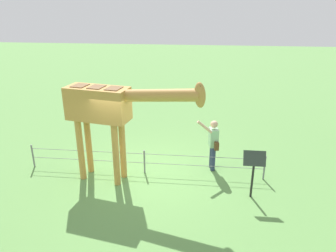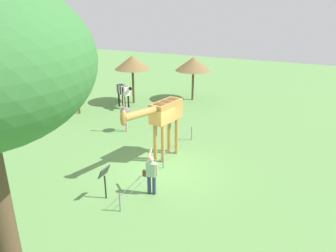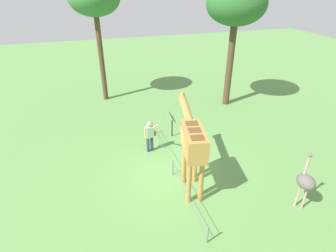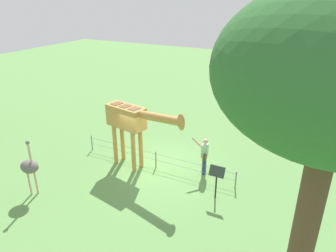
% 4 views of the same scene
% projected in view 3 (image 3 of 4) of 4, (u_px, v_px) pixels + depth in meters
% --- Properties ---
extents(ground_plane, '(60.00, 60.00, 0.00)m').
position_uv_depth(ground_plane, '(176.00, 174.00, 11.49)').
color(ground_plane, '#60934C').
extents(giraffe, '(3.82, 1.20, 3.08)m').
position_uv_depth(giraffe, '(192.00, 140.00, 9.84)').
color(giraffe, '#BC8942').
rests_on(giraffe, ground_plane).
extents(visitor, '(0.68, 0.57, 1.66)m').
position_uv_depth(visitor, '(150.00, 135.00, 12.58)').
color(visitor, navy).
rests_on(visitor, ground_plane).
extents(ostrich, '(0.70, 0.56, 2.25)m').
position_uv_depth(ostrich, '(306.00, 182.00, 9.28)').
color(ostrich, '#CC9E93').
rests_on(ostrich, ground_plane).
extents(tree_east, '(3.37, 3.37, 7.21)m').
position_uv_depth(tree_east, '(236.00, 6.00, 15.03)').
color(tree_east, brown).
rests_on(tree_east, ground_plane).
extents(tree_northeast, '(2.99, 2.99, 7.35)m').
position_uv_depth(tree_northeast, '(94.00, 0.00, 15.59)').
color(tree_northeast, brown).
rests_on(tree_northeast, ground_plane).
extents(info_sign, '(0.56, 0.21, 1.32)m').
position_uv_depth(info_sign, '(172.00, 120.00, 13.76)').
color(info_sign, black).
rests_on(info_sign, ground_plane).
extents(wire_fence, '(7.05, 0.05, 0.75)m').
position_uv_depth(wire_fence, '(173.00, 167.00, 11.26)').
color(wire_fence, slate).
rests_on(wire_fence, ground_plane).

